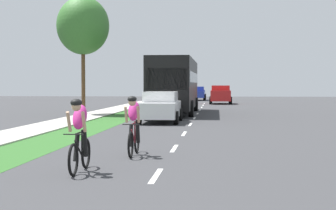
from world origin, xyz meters
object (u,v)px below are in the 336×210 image
cyclist_trailing (134,125)px  pickup_blue (196,93)px  street_tree_near (83,26)px  cyclist_lead (79,135)px  sedan_white (160,107)px  suv_red (221,94)px  bus_black (175,83)px

cyclist_trailing → pickup_blue: pickup_blue is taller
cyclist_trailing → street_tree_near: bearing=108.2°
cyclist_lead → street_tree_near: (-5.44, 21.50, 4.73)m
sedan_white → suv_red: suv_red is taller
sedan_white → street_tree_near: bearing=130.6°
sedan_white → pickup_blue: (0.36, 36.88, 0.06)m
suv_red → street_tree_near: street_tree_near is taller
bus_black → street_tree_near: 6.89m
cyclist_trailing → sedan_white: size_ratio=0.40×
cyclist_trailing → street_tree_near: 20.29m
bus_black → cyclist_trailing: bearing=-88.5°
cyclist_lead → cyclist_trailing: bearing=75.2°
cyclist_lead → suv_red: suv_red is taller
bus_black → suv_red: 17.65m
bus_black → street_tree_near: bearing=-162.5°
cyclist_trailing → bus_black: size_ratio=0.15×
cyclist_lead → cyclist_trailing: (0.73, 2.76, 0.00)m
sedan_white → suv_red: size_ratio=0.91×
cyclist_trailing → suv_red: suv_red is taller
cyclist_lead → pickup_blue: bearing=89.5°
suv_red → cyclist_lead: bearing=-94.6°
cyclist_trailing → suv_red: bearing=86.2°
sedan_white → suv_red: 25.81m
street_tree_near → cyclist_lead: bearing=-75.8°
cyclist_lead → street_tree_near: 22.68m
cyclist_trailing → street_tree_near: street_tree_near is taller
cyclist_trailing → pickup_blue: bearing=90.3°
sedan_white → bus_black: (0.05, 8.27, 1.21)m
cyclist_trailing → street_tree_near: size_ratio=0.23×
bus_black → pickup_blue: (0.31, 28.61, -1.15)m
cyclist_trailing → sedan_white: 12.26m
bus_black → suv_red: size_ratio=2.47×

